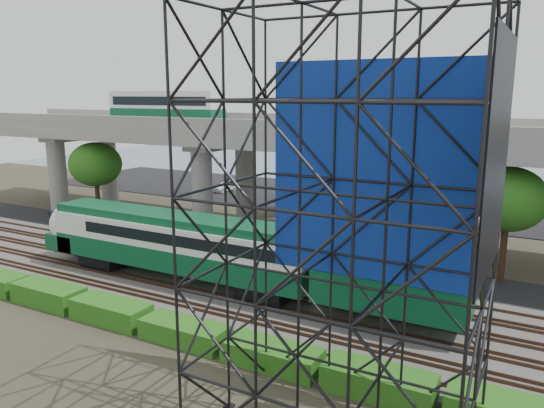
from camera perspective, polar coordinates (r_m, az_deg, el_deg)
The scene contains 13 objects.
ground at distance 31.52m, azimuth -5.94°, elevation -11.04°, with size 140.00×140.00×0.00m, color #474233.
ballast_bed at distance 33.02m, azimuth -3.95°, elevation -9.72°, with size 90.00×12.00×0.20m, color slate.
service_road at distance 40.04m, azimuth 2.63°, elevation -5.87°, with size 90.00×5.00×0.08m, color black.
parking_lot at distance 61.39m, azimuth 12.30°, elevation 0.14°, with size 90.00×18.00×0.08m, color black.
harbor_water at distance 82.44m, azimuth 16.66°, elevation 2.85°, with size 140.00×40.00×0.03m, color slate.
rail_tracks at distance 32.96m, azimuth -3.96°, elevation -9.43°, with size 90.00×9.52×0.16m.
commuter_train at distance 33.33m, azimuth -7.32°, elevation -4.52°, with size 29.30×3.06×4.30m.
overpass at distance 43.82m, azimuth 4.48°, elevation 6.57°, with size 80.00×12.00×12.40m.
scaffold_tower at distance 17.61m, azimuth 7.43°, elevation -3.91°, with size 9.36×6.36×15.00m.
hedge_strip at distance 27.59m, azimuth -9.38°, elevation -13.33°, with size 34.60×1.80×1.20m.
trees at distance 45.79m, azimuth 0.55°, elevation 3.50°, with size 40.94×16.94×7.69m.
suv at distance 45.61m, azimuth -8.38°, elevation -2.72°, with size 2.54×5.51×1.53m, color black.
parked_cars at distance 60.74m, azimuth 13.17°, elevation 0.62°, with size 39.04×9.67×1.31m.
Camera 1 is at (16.63, -23.82, 12.23)m, focal length 35.00 mm.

